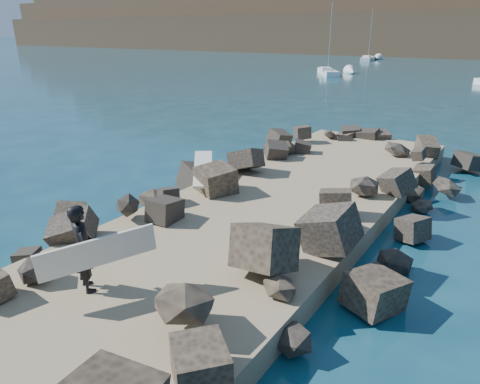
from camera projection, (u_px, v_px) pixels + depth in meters
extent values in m
plane|color=#0F384C|center=(259.00, 230.00, 12.45)|extent=(800.00, 800.00, 0.00)
cube|color=#8C7759|center=(218.00, 248.00, 10.79)|extent=(6.00, 26.00, 0.60)
cube|color=black|center=(149.00, 209.00, 12.63)|extent=(2.60, 22.00, 1.00)
cube|color=black|center=(334.00, 266.00, 9.59)|extent=(2.60, 22.00, 1.00)
cube|color=silver|center=(203.00, 172.00, 14.22)|extent=(1.91, 2.25, 0.08)
imported|color=black|center=(83.00, 248.00, 8.27)|extent=(0.77, 0.65, 1.80)
cube|color=silver|center=(98.00, 252.00, 8.01)|extent=(1.11, 2.01, 0.70)
cube|color=white|center=(328.00, 73.00, 56.50)|extent=(5.43, 7.09, 0.80)
cylinder|color=gray|center=(330.00, 37.00, 54.93)|extent=(0.12, 0.12, 8.16)
cube|color=white|center=(326.00, 69.00, 55.74)|extent=(2.13, 2.39, 0.44)
cube|color=white|center=(368.00, 59.00, 83.23)|extent=(3.05, 8.07, 0.80)
cylinder|color=gray|center=(371.00, 33.00, 81.57)|extent=(0.12, 0.12, 8.68)
cube|color=white|center=(367.00, 57.00, 82.33)|extent=(1.62, 2.39, 0.44)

